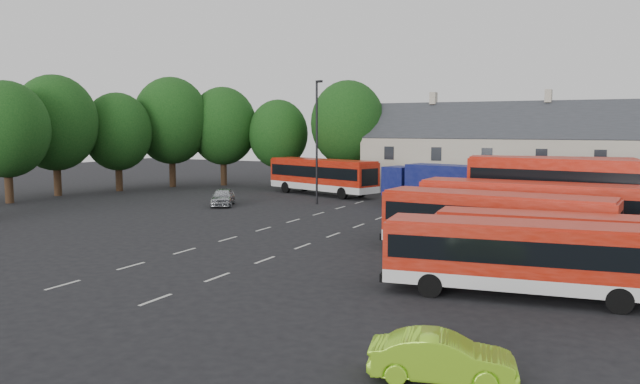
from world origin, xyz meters
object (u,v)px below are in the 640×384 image
(bus_dd_south, at_px, (563,191))
(silver_car, at_px, (223,197))
(box_truck, at_px, (432,183))
(lime_car, at_px, (442,358))
(bus_row_a, at_px, (522,253))
(lamppost, at_px, (317,139))

(bus_dd_south, distance_m, silver_car, 27.04)
(bus_dd_south, distance_m, box_truck, 14.07)
(lime_car, bearing_deg, bus_row_a, -18.06)
(box_truck, bearing_deg, lime_car, -59.88)
(bus_dd_south, bearing_deg, bus_row_a, -80.37)
(bus_dd_south, relative_size, lime_car, 3.09)
(bus_dd_south, relative_size, silver_car, 2.70)
(bus_dd_south, xyz_separation_m, lamppost, (-20.26, 6.63, 2.91))
(bus_row_a, relative_size, lamppost, 1.02)
(bus_row_a, xyz_separation_m, box_truck, (-10.85, 24.97, 0.21))
(bus_row_a, bearing_deg, lamppost, 124.22)
(bus_row_a, distance_m, bus_dd_south, 16.07)
(lamppost, bearing_deg, lime_car, -58.31)
(box_truck, distance_m, silver_car, 17.43)
(bus_row_a, xyz_separation_m, bus_dd_south, (0.00, 16.04, 0.90))
(silver_car, xyz_separation_m, lime_car, (26.28, -27.42, -0.11))
(silver_car, bearing_deg, bus_row_a, -62.48)
(bus_row_a, relative_size, box_truck, 1.26)
(box_truck, bearing_deg, lamppost, -152.86)
(bus_dd_south, bearing_deg, lime_car, -81.74)
(silver_car, height_order, lime_car, silver_car)
(box_truck, relative_size, lamppost, 0.81)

